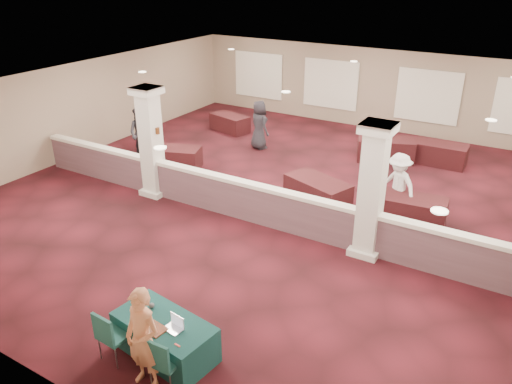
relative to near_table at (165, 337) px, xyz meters
The scene contains 31 objects.
ground 6.60m from the near_table, 99.60° to the left, with size 16.00×16.00×0.00m, color #481219.
wall_back 14.60m from the near_table, 94.34° to the left, with size 16.00×0.04×3.20m, color gray.
wall_front 2.24m from the near_table, 126.24° to the right, with size 16.00×0.04×3.20m, color gray.
wall_left 11.25m from the near_table, 144.46° to the left, with size 0.04×16.00×3.20m, color gray.
ceiling 7.18m from the near_table, 99.60° to the left, with size 16.00×16.00×0.02m, color silver.
partition_wall 5.12m from the near_table, 102.40° to the left, with size 15.60×0.28×1.10m.
column_left 6.91m from the near_table, 132.61° to the left, with size 0.72×0.72×3.20m.
column_right 5.50m from the near_table, 69.19° to the left, with size 0.72×0.72×3.20m.
sconce_left 7.18m from the near_table, 134.30° to the left, with size 0.12×0.12×0.18m.
sconce_right 6.81m from the near_table, 130.82° to the left, with size 0.12×0.12×0.18m.
near_table is the anchor object (origin of this frame).
conf_chair_main 0.79m from the near_table, 51.10° to the right, with size 0.50×0.51×0.98m.
conf_chair_side 0.93m from the near_table, 138.49° to the right, with size 0.53×0.54×1.00m.
woman 0.92m from the near_table, 74.18° to the right, with size 0.66×0.44×1.83m, color #FF966E.
far_table_front_left 8.78m from the near_table, 128.13° to the left, with size 1.73×0.86×0.70m, color black.
far_table_front_center 6.80m from the near_table, 91.43° to the left, with size 1.86×0.93×0.75m, color black.
far_table_front_right 7.42m from the near_table, 71.35° to the left, with size 1.80×0.90×0.73m, color black.
far_table_back_left 12.69m from the near_table, 118.33° to the left, with size 1.61×0.81×0.65m, color black.
far_table_back_center 11.20m from the near_table, 87.89° to the left, with size 1.89×0.95×0.77m, color black.
far_table_back_right 11.96m from the near_table, 79.93° to the left, with size 1.77×0.88×0.72m, color black.
attendee_a 9.82m from the near_table, 134.54° to the left, with size 0.88×0.49×1.82m, color black.
attendee_b 7.58m from the near_table, 75.45° to the left, with size 1.12×0.52×1.76m, color silver.
attendee_d 10.77m from the near_table, 111.56° to the left, with size 0.87×0.47×1.77m, color black.
laptop_base 0.46m from the near_table, 17.13° to the right, with size 0.32×0.22×0.02m, color silver.
laptop_screen 0.56m from the near_table, ahead, with size 0.32×0.01×0.21m, color silver.
screen_glow 0.55m from the near_table, ahead, with size 0.29×0.00×0.18m, color silver.
knitting 0.44m from the near_table, 86.36° to the right, with size 0.38×0.29×0.03m, color #AD4A1B.
yarn_cream 0.67m from the near_table, behind, with size 0.11×0.11×0.11m, color beige.
yarn_red 0.78m from the near_table, 168.24° to the left, with size 0.10×0.10×0.10m, color maroon.
yarn_grey 0.60m from the near_table, 157.40° to the left, with size 0.10×0.10×0.10m, color #505056.
scissors 0.77m from the near_table, 30.98° to the right, with size 0.12×0.03×0.01m, color red.
Camera 1 is at (5.94, -11.55, 6.33)m, focal length 35.00 mm.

